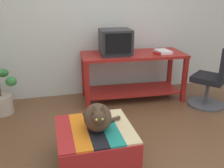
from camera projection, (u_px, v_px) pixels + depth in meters
The scene contains 11 objects.
back_wall at pixel (96, 11), 3.72m from camera, with size 8.00×0.10×2.60m, color silver.
desk at pixel (133, 68), 3.69m from camera, with size 1.55×0.70×0.72m.
tv_monitor at pixel (116, 42), 3.55m from camera, with size 0.47×0.42×0.35m.
keyboard at pixel (116, 56), 3.43m from camera, with size 0.40×0.15×0.02m, color black.
book at pixel (163, 51), 3.65m from camera, with size 0.19×0.26×0.04m, color white.
ottoman_with_blanket at pixel (95, 146), 2.32m from camera, with size 0.69×0.68×0.38m.
cat at pixel (98, 117), 2.19m from camera, with size 0.39×0.38×0.30m.
potted_plant at pixel (0, 94), 3.28m from camera, with size 0.40×0.35×0.67m.
office_chair at pixel (213, 81), 3.47m from camera, with size 0.59×0.59×0.89m.
stapler at pixel (157, 53), 3.53m from camera, with size 0.04×0.11×0.04m, color #A31E1E.
pen at pixel (158, 51), 3.74m from camera, with size 0.01×0.01×0.14m, color #B7B7BC.
Camera 1 is at (-0.73, -1.76, 1.54)m, focal length 39.47 mm.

